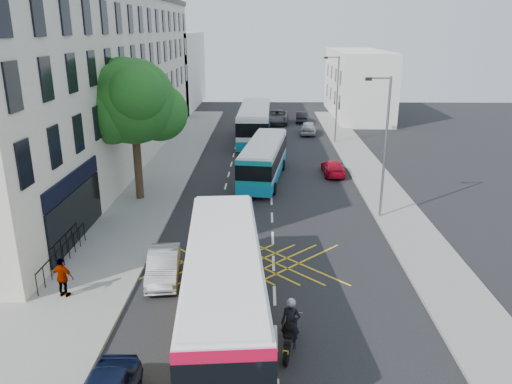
{
  "coord_description": "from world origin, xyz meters",
  "views": [
    {
      "loc": [
        -0.42,
        -15.39,
        10.62
      ],
      "look_at": [
        -0.91,
        10.1,
        2.2
      ],
      "focal_mm": 35.0,
      "sensor_mm": 36.0,
      "label": 1
    }
  ],
  "objects_px": {
    "street_tree": "(133,102)",
    "bus_near": "(224,286)",
    "lamp_near": "(384,141)",
    "distant_car_dark": "(301,117)",
    "red_hatchback": "(333,167)",
    "motorbike": "(291,326)",
    "distant_car_grey": "(277,117)",
    "pedestrian_far": "(63,278)",
    "distant_car_silver": "(308,128)",
    "lamp_far": "(336,95)",
    "bus_mid": "(264,160)",
    "parked_car_silver": "(163,265)",
    "bus_far": "(255,123)"
  },
  "relations": [
    {
      "from": "bus_mid",
      "to": "street_tree",
      "type": "bearing_deg",
      "value": -141.81
    },
    {
      "from": "pedestrian_far",
      "to": "red_hatchback",
      "type": "bearing_deg",
      "value": -112.57
    },
    {
      "from": "bus_mid",
      "to": "motorbike",
      "type": "bearing_deg",
      "value": -79.78
    },
    {
      "from": "bus_near",
      "to": "motorbike",
      "type": "height_order",
      "value": "bus_near"
    },
    {
      "from": "street_tree",
      "to": "distant_car_grey",
      "type": "distance_m",
      "value": 29.58
    },
    {
      "from": "lamp_near",
      "to": "bus_near",
      "type": "xyz_separation_m",
      "value": [
        -8.08,
        -11.31,
        -2.91
      ]
    },
    {
      "from": "parked_car_silver",
      "to": "pedestrian_far",
      "type": "bearing_deg",
      "value": -159.77
    },
    {
      "from": "distant_car_grey",
      "to": "distant_car_silver",
      "type": "height_order",
      "value": "distant_car_grey"
    },
    {
      "from": "lamp_far",
      "to": "bus_near",
      "type": "distance_m",
      "value": 32.46
    },
    {
      "from": "street_tree",
      "to": "distant_car_silver",
      "type": "distance_m",
      "value": 25.38
    },
    {
      "from": "motorbike",
      "to": "pedestrian_far",
      "type": "distance_m",
      "value": 9.64
    },
    {
      "from": "lamp_far",
      "to": "bus_mid",
      "type": "height_order",
      "value": "lamp_far"
    },
    {
      "from": "lamp_near",
      "to": "distant_car_dark",
      "type": "relative_size",
      "value": 2.15
    },
    {
      "from": "pedestrian_far",
      "to": "parked_car_silver",
      "type": "bearing_deg",
      "value": -140.03
    },
    {
      "from": "red_hatchback",
      "to": "distant_car_dark",
      "type": "height_order",
      "value": "distant_car_dark"
    },
    {
      "from": "lamp_far",
      "to": "bus_far",
      "type": "distance_m",
      "value": 8.2
    },
    {
      "from": "bus_far",
      "to": "lamp_near",
      "type": "bearing_deg",
      "value": -68.7
    },
    {
      "from": "distant_car_silver",
      "to": "distant_car_dark",
      "type": "distance_m",
      "value": 7.05
    },
    {
      "from": "lamp_near",
      "to": "bus_near",
      "type": "bearing_deg",
      "value": -125.57
    },
    {
      "from": "lamp_near",
      "to": "bus_mid",
      "type": "xyz_separation_m",
      "value": [
        -6.72,
        7.72,
        -3.12
      ]
    },
    {
      "from": "red_hatchback",
      "to": "street_tree",
      "type": "bearing_deg",
      "value": 24.95
    },
    {
      "from": "bus_mid",
      "to": "pedestrian_far",
      "type": "distance_m",
      "value": 18.99
    },
    {
      "from": "bus_near",
      "to": "bus_far",
      "type": "height_order",
      "value": "bus_far"
    },
    {
      "from": "lamp_near",
      "to": "distant_car_silver",
      "type": "height_order",
      "value": "lamp_near"
    },
    {
      "from": "lamp_far",
      "to": "distant_car_dark",
      "type": "xyz_separation_m",
      "value": [
        -2.37,
        11.33,
        -4.0
      ]
    },
    {
      "from": "street_tree",
      "to": "lamp_near",
      "type": "xyz_separation_m",
      "value": [
        14.71,
        -2.97,
        -1.68
      ]
    },
    {
      "from": "lamp_near",
      "to": "street_tree",
      "type": "bearing_deg",
      "value": 168.6
    },
    {
      "from": "lamp_near",
      "to": "lamp_far",
      "type": "distance_m",
      "value": 20.0
    },
    {
      "from": "distant_car_grey",
      "to": "lamp_near",
      "type": "bearing_deg",
      "value": -76.81
    },
    {
      "from": "distant_car_dark",
      "to": "bus_far",
      "type": "bearing_deg",
      "value": 66.6
    },
    {
      "from": "lamp_near",
      "to": "parked_car_silver",
      "type": "distance_m",
      "value": 14.02
    },
    {
      "from": "lamp_near",
      "to": "motorbike",
      "type": "relative_size",
      "value": 3.52
    },
    {
      "from": "lamp_far",
      "to": "motorbike",
      "type": "relative_size",
      "value": 3.52
    },
    {
      "from": "lamp_far",
      "to": "pedestrian_far",
      "type": "bearing_deg",
      "value": -116.68
    },
    {
      "from": "bus_near",
      "to": "red_hatchback",
      "type": "bearing_deg",
      "value": 67.28
    },
    {
      "from": "distant_car_grey",
      "to": "distant_car_silver",
      "type": "distance_m",
      "value": 6.92
    },
    {
      "from": "pedestrian_far",
      "to": "bus_near",
      "type": "bearing_deg",
      "value": 177.66
    },
    {
      "from": "distant_car_silver",
      "to": "bus_near",
      "type": "bearing_deg",
      "value": 86.82
    },
    {
      "from": "bus_mid",
      "to": "motorbike",
      "type": "relative_size",
      "value": 4.55
    },
    {
      "from": "lamp_far",
      "to": "red_hatchback",
      "type": "xyz_separation_m",
      "value": [
        -1.47,
        -10.84,
        -4.06
      ]
    },
    {
      "from": "bus_far",
      "to": "distant_car_silver",
      "type": "bearing_deg",
      "value": 33.91
    },
    {
      "from": "bus_far",
      "to": "distant_car_dark",
      "type": "relative_size",
      "value": 3.3
    },
    {
      "from": "red_hatchback",
      "to": "pedestrian_far",
      "type": "relative_size",
      "value": 2.27
    },
    {
      "from": "lamp_near",
      "to": "red_hatchback",
      "type": "distance_m",
      "value": 10.13
    },
    {
      "from": "lamp_far",
      "to": "distant_car_grey",
      "type": "xyz_separation_m",
      "value": [
        -5.27,
        10.45,
        -3.86
      ]
    },
    {
      "from": "street_tree",
      "to": "bus_near",
      "type": "xyz_separation_m",
      "value": [
        6.62,
        -14.27,
        -4.58
      ]
    },
    {
      "from": "lamp_near",
      "to": "motorbike",
      "type": "bearing_deg",
      "value": -114.24
    },
    {
      "from": "distant_car_silver",
      "to": "pedestrian_far",
      "type": "xyz_separation_m",
      "value": [
        -12.68,
        -33.74,
        0.31
      ]
    },
    {
      "from": "parked_car_silver",
      "to": "distant_car_dark",
      "type": "xyz_separation_m",
      "value": [
        8.72,
        38.9,
        -0.01
      ]
    },
    {
      "from": "street_tree",
      "to": "parked_car_silver",
      "type": "xyz_separation_m",
      "value": [
        3.61,
        -10.54,
        -5.67
      ]
    }
  ]
}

